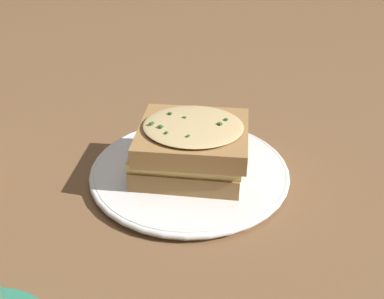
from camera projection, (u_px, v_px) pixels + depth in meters
name	position (u px, v px, depth m)	size (l,w,h in m)	color
ground_plane	(192.00, 171.00, 0.59)	(2.40, 2.40, 0.00)	brown
dinner_plate	(192.00, 172.00, 0.57)	(0.25, 0.25, 0.01)	white
sandwich	(193.00, 147.00, 0.55)	(0.14, 0.15, 0.07)	#A37542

